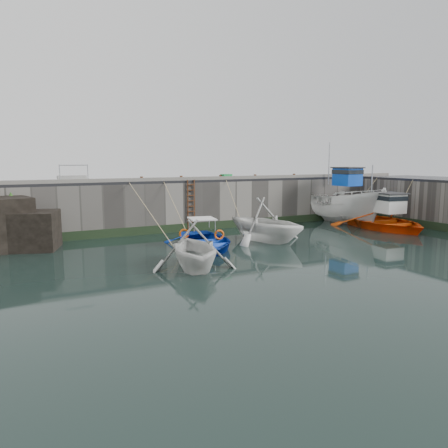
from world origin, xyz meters
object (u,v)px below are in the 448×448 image
boat_far_orange (383,221)px  boat_far_white (340,205)px  boat_near_blacktrim (265,241)px  bollard_d (255,176)px  boat_near_white (194,268)px  boat_near_blue (204,247)px  bollard_e (294,176)px  bollard_a (142,179)px  bollard_b (181,178)px  bollard_c (220,177)px  fish_crate (226,177)px  ladder (191,206)px

boat_far_orange → boat_far_white: bearing=108.0°
boat_near_blacktrim → bollard_d: (2.44, 5.14, 3.30)m
boat_near_white → boat_near_blue: 4.35m
bollard_e → boat_far_white: bearing=-30.5°
boat_near_blue → boat_far_orange: boat_far_orange is taller
boat_near_white → bollard_d: 12.65m
boat_far_white → bollard_a: boat_far_white is taller
boat_near_white → boat_far_orange: (15.02, 3.97, 0.46)m
boat_near_blue → bollard_b: 6.20m
bollard_c → boat_near_blue: bearing=-124.2°
boat_near_blue → bollard_d: 8.68m
boat_near_blacktrim → bollard_e: size_ratio=18.24×
boat_near_white → boat_far_orange: 15.54m
boat_far_orange → boat_near_blue: bearing=-172.5°
bollard_b → bollard_e: same height
boat_far_white → bollard_d: size_ratio=28.22×
bollard_e → fish_crate: bearing=179.5°
ladder → boat_near_blacktrim: size_ratio=0.63×
boat_far_orange → boat_near_white: bearing=-158.6°
ladder → bollard_b: bollard_b is taller
boat_near_blacktrim → boat_far_white: bearing=5.6°
boat_far_white → bollard_c: boat_far_white is taller
ladder → boat_near_white: (-3.53, -8.60, -1.59)m
bollard_c → bollard_d: same height
bollard_a → bollard_e: (11.00, 0.00, 0.00)m
boat_far_orange → fish_crate: boat_far_orange is taller
boat_near_blue → fish_crate: 7.36m
bollard_e → bollard_b: bearing=180.0°
ladder → bollard_b: bearing=146.1°
ladder → boat_near_blue: ladder is taller
boat_near_blue → boat_near_blacktrim: 3.68m
boat_near_blue → bollard_b: (0.83, 5.18, 3.30)m
boat_near_blacktrim → bollard_a: bearing=119.4°
boat_near_blacktrim → boat_near_blue: bearing=163.9°
bollard_b → bollard_d: (5.30, 0.00, 0.00)m
boat_far_white → bollard_e: 3.87m
bollard_a → bollard_b: 2.50m
fish_crate → bollard_c: (-0.45, -0.05, -0.02)m
fish_crate → bollard_d: bearing=-9.6°
fish_crate → bollard_c: bearing=178.1°
boat_near_white → fish_crate: (6.18, 8.99, 3.32)m
boat_near_white → boat_near_blue: (2.20, 3.75, 0.00)m
ladder → bollard_a: (-3.00, 0.34, 1.71)m
boat_near_blacktrim → bollard_d: bearing=47.9°
bollard_d → boat_far_orange: bearing=-36.6°
boat_near_blue → bollard_b: bollard_b is taller
boat_far_white → bollard_e: size_ratio=28.22×
boat_near_blacktrim → fish_crate: (0.29, 5.19, 3.32)m
ladder → bollard_e: 8.19m
boat_near_white → bollard_c: (5.73, 8.94, 3.30)m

